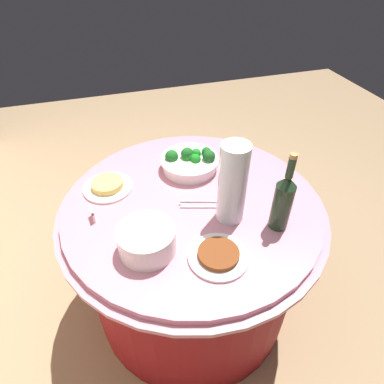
{
  "coord_description": "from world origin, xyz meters",
  "views": [
    {
      "loc": [
        -1.01,
        0.31,
        1.67
      ],
      "look_at": [
        0.0,
        0.0,
        0.79
      ],
      "focal_mm": 30.47,
      "sensor_mm": 36.0,
      "label": 1
    }
  ],
  "objects_px": {
    "food_plate_stir_fry": "(219,255)",
    "label_placard_mid": "(244,158)",
    "broccoli_bowl": "(190,162)",
    "food_plate_noodles": "(108,186)",
    "label_placard_rear": "(92,213)",
    "label_placard_front": "(236,188)",
    "wine_bottle": "(283,201)",
    "serving_tongs": "(197,204)",
    "decorative_fruit_vase": "(232,186)",
    "plate_stack": "(147,240)"
  },
  "relations": [
    {
      "from": "food_plate_stir_fry",
      "to": "label_placard_mid",
      "type": "distance_m",
      "value": 0.61
    },
    {
      "from": "broccoli_bowl",
      "to": "food_plate_noodles",
      "type": "relative_size",
      "value": 1.27
    },
    {
      "from": "label_placard_rear",
      "to": "label_placard_front",
      "type": "bearing_deg",
      "value": -91.75
    },
    {
      "from": "wine_bottle",
      "to": "broccoli_bowl",
      "type": "bearing_deg",
      "value": 25.25
    },
    {
      "from": "label_placard_rear",
      "to": "serving_tongs",
      "type": "bearing_deg",
      "value": -95.84
    },
    {
      "from": "decorative_fruit_vase",
      "to": "food_plate_stir_fry",
      "type": "xyz_separation_m",
      "value": [
        -0.18,
        0.11,
        -0.15
      ]
    },
    {
      "from": "decorative_fruit_vase",
      "to": "label_placard_rear",
      "type": "bearing_deg",
      "value": 74.34
    },
    {
      "from": "serving_tongs",
      "to": "label_placard_front",
      "type": "bearing_deg",
      "value": -82.37
    },
    {
      "from": "plate_stack",
      "to": "label_placard_rear",
      "type": "relative_size",
      "value": 3.82
    },
    {
      "from": "wine_bottle",
      "to": "label_placard_front",
      "type": "distance_m",
      "value": 0.27
    },
    {
      "from": "plate_stack",
      "to": "food_plate_noodles",
      "type": "relative_size",
      "value": 0.95
    },
    {
      "from": "broccoli_bowl",
      "to": "wine_bottle",
      "type": "distance_m",
      "value": 0.52
    },
    {
      "from": "food_plate_noodles",
      "to": "broccoli_bowl",
      "type": "bearing_deg",
      "value": -84.59
    },
    {
      "from": "broccoli_bowl",
      "to": "wine_bottle",
      "type": "height_order",
      "value": "wine_bottle"
    },
    {
      "from": "label_placard_front",
      "to": "label_placard_rear",
      "type": "height_order",
      "value": "same"
    },
    {
      "from": "wine_bottle",
      "to": "food_plate_noodles",
      "type": "height_order",
      "value": "wine_bottle"
    },
    {
      "from": "serving_tongs",
      "to": "label_placard_mid",
      "type": "bearing_deg",
      "value": -54.36
    },
    {
      "from": "broccoli_bowl",
      "to": "decorative_fruit_vase",
      "type": "height_order",
      "value": "decorative_fruit_vase"
    },
    {
      "from": "wine_bottle",
      "to": "label_placard_front",
      "type": "xyz_separation_m",
      "value": [
        0.23,
        0.08,
        -0.1
      ]
    },
    {
      "from": "broccoli_bowl",
      "to": "food_plate_noodles",
      "type": "height_order",
      "value": "broccoli_bowl"
    },
    {
      "from": "label_placard_mid",
      "to": "label_placard_front",
      "type": "bearing_deg",
      "value": 147.56
    },
    {
      "from": "wine_bottle",
      "to": "label_placard_mid",
      "type": "xyz_separation_m",
      "value": [
        0.43,
        -0.04,
        -0.1
      ]
    },
    {
      "from": "plate_stack",
      "to": "broccoli_bowl",
      "type": "bearing_deg",
      "value": -33.86
    },
    {
      "from": "plate_stack",
      "to": "food_plate_noodles",
      "type": "distance_m",
      "value": 0.42
    },
    {
      "from": "plate_stack",
      "to": "food_plate_stir_fry",
      "type": "distance_m",
      "value": 0.26
    },
    {
      "from": "broccoli_bowl",
      "to": "food_plate_stir_fry",
      "type": "xyz_separation_m",
      "value": [
        -0.55,
        0.06,
        -0.03
      ]
    },
    {
      "from": "label_placard_rear",
      "to": "food_plate_noodles",
      "type": "bearing_deg",
      "value": -23.17
    },
    {
      "from": "food_plate_noodles",
      "to": "label_placard_mid",
      "type": "height_order",
      "value": "label_placard_mid"
    },
    {
      "from": "plate_stack",
      "to": "wine_bottle",
      "type": "height_order",
      "value": "wine_bottle"
    },
    {
      "from": "serving_tongs",
      "to": "food_plate_stir_fry",
      "type": "distance_m",
      "value": 0.29
    },
    {
      "from": "decorative_fruit_vase",
      "to": "label_placard_mid",
      "type": "bearing_deg",
      "value": -32.18
    },
    {
      "from": "decorative_fruit_vase",
      "to": "label_placard_front",
      "type": "xyz_separation_m",
      "value": [
        0.13,
        -0.08,
        -0.13
      ]
    },
    {
      "from": "food_plate_stir_fry",
      "to": "label_placard_rear",
      "type": "distance_m",
      "value": 0.53
    },
    {
      "from": "food_plate_stir_fry",
      "to": "label_placard_front",
      "type": "height_order",
      "value": "label_placard_front"
    },
    {
      "from": "label_placard_rear",
      "to": "wine_bottle",
      "type": "bearing_deg",
      "value": -109.86
    },
    {
      "from": "serving_tongs",
      "to": "food_plate_stir_fry",
      "type": "relative_size",
      "value": 0.75
    },
    {
      "from": "wine_bottle",
      "to": "label_placard_front",
      "type": "height_order",
      "value": "wine_bottle"
    },
    {
      "from": "label_placard_mid",
      "to": "food_plate_stir_fry",
      "type": "bearing_deg",
      "value": 147.95
    },
    {
      "from": "food_plate_noodles",
      "to": "food_plate_stir_fry",
      "type": "xyz_separation_m",
      "value": [
        -0.51,
        -0.34,
        -0.0
      ]
    },
    {
      "from": "label_placard_mid",
      "to": "plate_stack",
      "type": "bearing_deg",
      "value": 125.75
    },
    {
      "from": "plate_stack",
      "to": "decorative_fruit_vase",
      "type": "xyz_separation_m",
      "value": [
        0.07,
        -0.35,
        0.11
      ]
    },
    {
      "from": "food_plate_stir_fry",
      "to": "label_placard_rear",
      "type": "height_order",
      "value": "label_placard_rear"
    },
    {
      "from": "decorative_fruit_vase",
      "to": "label_placard_front",
      "type": "bearing_deg",
      "value": -31.78
    },
    {
      "from": "broccoli_bowl",
      "to": "label_placard_mid",
      "type": "xyz_separation_m",
      "value": [
        -0.04,
        -0.26,
        -0.01
      ]
    },
    {
      "from": "plate_stack",
      "to": "food_plate_stir_fry",
      "type": "xyz_separation_m",
      "value": [
        -0.11,
        -0.24,
        -0.04
      ]
    },
    {
      "from": "broccoli_bowl",
      "to": "serving_tongs",
      "type": "bearing_deg",
      "value": 169.55
    },
    {
      "from": "wine_bottle",
      "to": "label_placard_rear",
      "type": "relative_size",
      "value": 6.11
    },
    {
      "from": "label_placard_mid",
      "to": "food_plate_noodles",
      "type": "bearing_deg",
      "value": 90.11
    },
    {
      "from": "food_plate_stir_fry",
      "to": "decorative_fruit_vase",
      "type": "bearing_deg",
      "value": -31.82
    },
    {
      "from": "label_placard_front",
      "to": "label_placard_rear",
      "type": "xyz_separation_m",
      "value": [
        0.02,
        0.61,
        0.0
      ]
    }
  ]
}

